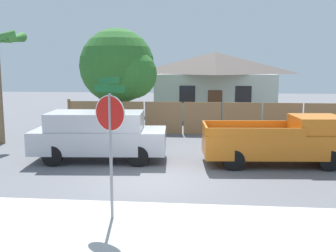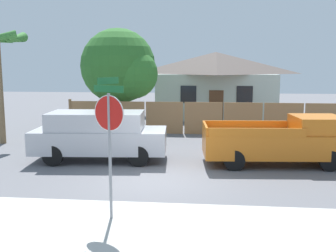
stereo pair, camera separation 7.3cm
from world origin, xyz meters
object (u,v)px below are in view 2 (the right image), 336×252
(house, at_px, (215,83))
(stop_sign, at_px, (109,125))
(oak_tree, at_px, (121,68))
(red_suv, at_px, (99,134))
(orange_pickup, at_px, (282,141))

(house, bearing_deg, stop_sign, -97.85)
(house, bearing_deg, oak_tree, -128.37)
(house, distance_m, red_suv, 14.94)
(house, height_order, red_suv, house)
(stop_sign, bearing_deg, house, 105.73)
(red_suv, height_order, stop_sign, stop_sign)
(oak_tree, height_order, stop_sign, oak_tree)
(stop_sign, bearing_deg, oak_tree, 124.85)
(orange_pickup, bearing_deg, oak_tree, 130.53)
(orange_pickup, bearing_deg, red_suv, 175.72)
(oak_tree, bearing_deg, red_suv, -84.08)
(oak_tree, relative_size, orange_pickup, 1.05)
(red_suv, xyz_separation_m, orange_pickup, (6.67, 0.02, -0.13))
(red_suv, bearing_deg, oak_tree, 91.48)
(oak_tree, xyz_separation_m, stop_sign, (2.59, -13.00, -1.20))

